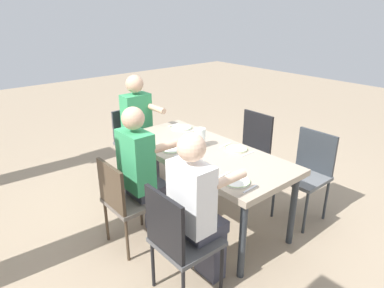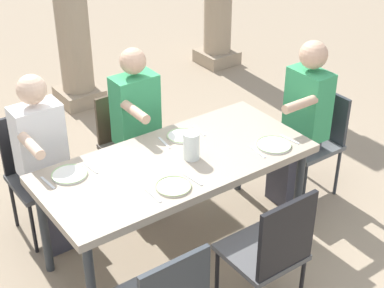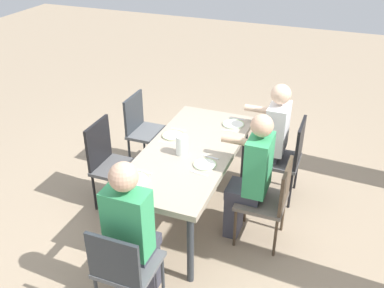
# 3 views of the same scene
# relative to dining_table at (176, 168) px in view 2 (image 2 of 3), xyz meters

# --- Properties ---
(ground_plane) EXTENTS (16.00, 16.00, 0.00)m
(ground_plane) POSITION_rel_dining_table_xyz_m (0.00, 0.00, -0.70)
(ground_plane) COLOR gray
(dining_table) EXTENTS (1.86, 0.84, 0.77)m
(dining_table) POSITION_rel_dining_table_xyz_m (0.00, 0.00, 0.00)
(dining_table) COLOR tan
(dining_table) RESTS_ON ground
(chair_west_north) EXTENTS (0.44, 0.44, 0.92)m
(chair_west_north) POSITION_rel_dining_table_xyz_m (-0.67, 0.85, -0.18)
(chair_west_north) COLOR #4F4F50
(chair_west_north) RESTS_ON ground
(chair_mid_north) EXTENTS (0.44, 0.44, 0.86)m
(chair_mid_north) POSITION_rel_dining_table_xyz_m (0.11, 0.84, -0.20)
(chair_mid_north) COLOR #6A6158
(chair_mid_north) RESTS_ON ground
(chair_mid_south) EXTENTS (0.44, 0.44, 0.94)m
(chair_mid_south) POSITION_rel_dining_table_xyz_m (0.11, -0.85, -0.17)
(chair_mid_south) COLOR #4F4F50
(chair_mid_south) RESTS_ON ground
(chair_head_east) EXTENTS (0.44, 0.44, 0.87)m
(chair_head_east) POSITION_rel_dining_table_xyz_m (1.35, 0.00, -0.20)
(chair_head_east) COLOR #5B5E61
(chair_head_east) RESTS_ON ground
(diner_woman_green) EXTENTS (0.35, 0.49, 1.32)m
(diner_woman_green) POSITION_rel_dining_table_xyz_m (0.11, 0.64, -0.00)
(diner_woman_green) COLOR #3F3F4C
(diner_woman_green) RESTS_ON ground
(diner_man_white) EXTENTS (0.50, 0.35, 1.34)m
(diner_man_white) POSITION_rel_dining_table_xyz_m (1.17, -0.00, 0.02)
(diner_man_white) COLOR #3F3F4C
(diner_man_white) RESTS_ON ground
(diner_guest_third) EXTENTS (0.35, 0.49, 1.30)m
(diner_guest_third) POSITION_rel_dining_table_xyz_m (-0.67, 0.65, -0.01)
(diner_guest_third) COLOR #3F3F4C
(diner_guest_third) RESTS_ON ground
(plate_0) EXTENTS (0.23, 0.23, 0.02)m
(plate_0) POSITION_rel_dining_table_xyz_m (-0.66, 0.24, 0.08)
(plate_0) COLOR white
(plate_0) RESTS_ON dining_table
(fork_0) EXTENTS (0.03, 0.17, 0.01)m
(fork_0) POSITION_rel_dining_table_xyz_m (-0.81, 0.24, 0.07)
(fork_0) COLOR silver
(fork_0) RESTS_ON dining_table
(spoon_0) EXTENTS (0.03, 0.17, 0.01)m
(spoon_0) POSITION_rel_dining_table_xyz_m (-0.51, 0.24, 0.07)
(spoon_0) COLOR silver
(spoon_0) RESTS_ON dining_table
(plate_1) EXTENTS (0.23, 0.23, 0.02)m
(plate_1) POSITION_rel_dining_table_xyz_m (-0.20, -0.26, 0.08)
(plate_1) COLOR silver
(plate_1) RESTS_ON dining_table
(fork_1) EXTENTS (0.02, 0.17, 0.01)m
(fork_1) POSITION_rel_dining_table_xyz_m (-0.35, -0.26, 0.07)
(fork_1) COLOR silver
(fork_1) RESTS_ON dining_table
(spoon_1) EXTENTS (0.03, 0.17, 0.01)m
(spoon_1) POSITION_rel_dining_table_xyz_m (-0.05, -0.26, 0.07)
(spoon_1) COLOR silver
(spoon_1) RESTS_ON dining_table
(plate_2) EXTENTS (0.21, 0.21, 0.02)m
(plate_2) POSITION_rel_dining_table_xyz_m (0.21, 0.23, 0.08)
(plate_2) COLOR white
(plate_2) RESTS_ON dining_table
(fork_2) EXTENTS (0.04, 0.17, 0.01)m
(fork_2) POSITION_rel_dining_table_xyz_m (0.06, 0.23, 0.07)
(fork_2) COLOR silver
(fork_2) RESTS_ON dining_table
(spoon_2) EXTENTS (0.03, 0.17, 0.01)m
(spoon_2) POSITION_rel_dining_table_xyz_m (0.36, 0.23, 0.07)
(spoon_2) COLOR silver
(spoon_2) RESTS_ON dining_table
(plate_3) EXTENTS (0.25, 0.25, 0.02)m
(plate_3) POSITION_rel_dining_table_xyz_m (0.66, -0.25, 0.08)
(plate_3) COLOR white
(plate_3) RESTS_ON dining_table
(fork_3) EXTENTS (0.03, 0.17, 0.01)m
(fork_3) POSITION_rel_dining_table_xyz_m (0.51, -0.25, 0.07)
(fork_3) COLOR silver
(fork_3) RESTS_ON dining_table
(spoon_3) EXTENTS (0.04, 0.17, 0.01)m
(spoon_3) POSITION_rel_dining_table_xyz_m (0.81, -0.25, 0.07)
(spoon_3) COLOR silver
(spoon_3) RESTS_ON dining_table
(water_pitcher) EXTENTS (0.11, 0.11, 0.19)m
(water_pitcher) POSITION_rel_dining_table_xyz_m (0.10, -0.04, 0.15)
(water_pitcher) COLOR white
(water_pitcher) RESTS_ON dining_table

